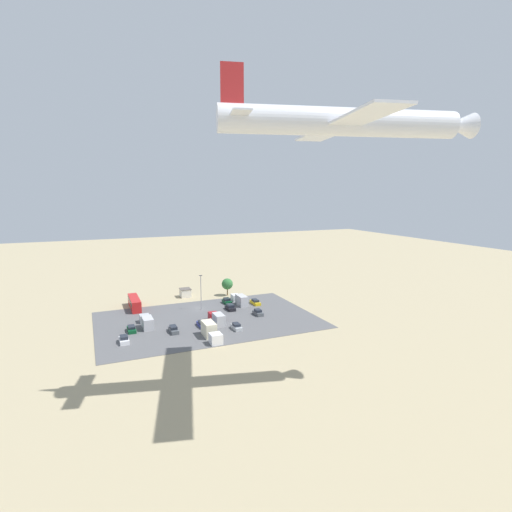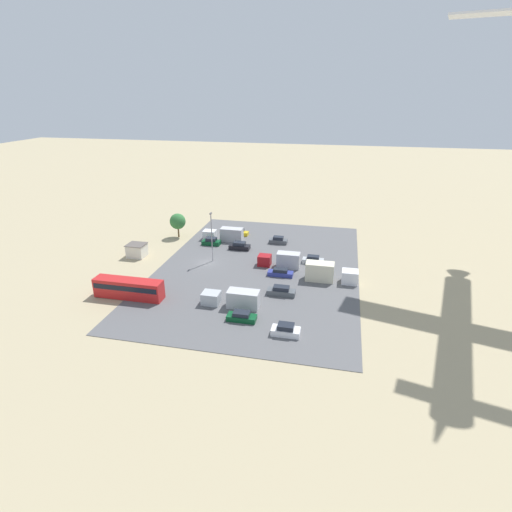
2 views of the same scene
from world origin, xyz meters
TOP-DOWN VIEW (x-y plane):
  - ground_plane at (0.00, 0.00)m, footprint 400.00×400.00m
  - parking_lot_surface at (0.00, 10.68)m, footprint 56.77×38.10m
  - shed_building at (-0.10, -15.40)m, footprint 3.40×3.76m
  - bus at (16.73, -7.94)m, footprint 2.61×11.73m
  - parked_car_0 at (2.95, 15.41)m, footprint 1.73×4.71m
  - parked_car_1 at (19.77, 12.20)m, footprint 1.88×4.43m
  - parked_car_2 at (-13.97, 12.18)m, footprint 1.80×4.02m
  - parked_car_3 at (-9.90, -2.39)m, footprint 1.97×4.05m
  - parked_car_4 at (-4.36, 20.84)m, footprint 1.75×4.21m
  - parked_car_5 at (-17.56, 1.87)m, footprint 1.77×4.79m
  - parked_car_6 at (22.13, 19.24)m, footprint 2.00×4.07m
  - parked_car_7 at (-8.55, 4.52)m, footprint 1.98×4.46m
  - parked_car_8 at (10.43, 16.73)m, footprint 1.75×4.77m
  - parked_truck_0 at (3.25, 24.15)m, footprint 2.60×9.35m
  - parked_truck_1 at (15.79, 9.96)m, footprint 2.43×9.33m
  - parked_truck_2 at (-1.25, 14.91)m, footprint 2.32×8.18m
  - parked_truck_3 at (-13.27, -0.06)m, footprint 2.34×9.29m
  - tree_near_shed at (-13.28, -11.62)m, footprint 3.69×3.69m
  - light_pole_lot_centre at (-0.94, 0.86)m, footprint 0.90×0.28m
  - airplane at (-9.71, 57.29)m, footprint 41.06×34.15m

SIDE VIEW (x-z plane):
  - ground_plane at x=0.00m, z-range 0.00..0.00m
  - parking_lot_surface at x=0.00m, z-range 0.00..0.08m
  - parked_car_0 at x=2.95m, z-range -0.04..1.38m
  - parked_car_1 at x=19.77m, z-range -0.04..1.40m
  - parked_car_5 at x=-17.56m, z-range -0.04..1.45m
  - parked_car_4 at x=-4.36m, z-range -0.05..1.49m
  - parked_car_8 at x=10.43m, z-range -0.05..1.53m
  - parked_car_2 at x=-13.97m, z-range -0.05..1.56m
  - parked_car_6 at x=22.13m, z-range -0.06..1.59m
  - parked_car_3 at x=-9.90m, z-range -0.06..1.59m
  - parked_car_7 at x=-8.55m, z-range -0.06..1.60m
  - parked_truck_1 at x=15.79m, z-range -0.04..2.77m
  - shed_building at x=-0.10m, z-range 0.01..2.76m
  - parked_truck_2 at x=-1.25m, z-range -0.05..2.92m
  - parked_truck_3 at x=-13.27m, z-range -0.05..2.99m
  - parked_truck_0 at x=3.25m, z-range -0.06..3.31m
  - bus at x=16.73m, z-range 0.20..3.44m
  - tree_near_shed at x=-13.28m, z-range 1.01..6.74m
  - light_pole_lot_centre at x=-0.94m, z-range 0.52..10.67m
  - airplane at x=-9.71m, z-range 39.33..49.24m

